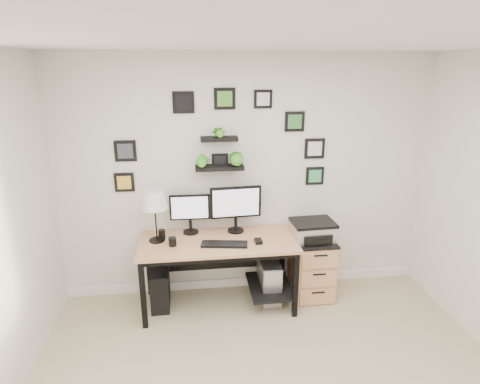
{
  "coord_description": "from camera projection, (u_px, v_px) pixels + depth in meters",
  "views": [
    {
      "loc": [
        -0.59,
        -2.11,
        2.48
      ],
      "look_at": [
        -0.1,
        1.83,
        1.2
      ],
      "focal_mm": 30.0,
      "sensor_mm": 36.0,
      "label": 1
    }
  ],
  "objects": [
    {
      "name": "table_lamp",
      "position": [
        154.0,
        201.0,
        3.96
      ],
      "size": [
        0.26,
        0.26,
        0.53
      ],
      "color": "black",
      "rests_on": "desk"
    },
    {
      "name": "mouse",
      "position": [
        258.0,
        241.0,
        4.04
      ],
      "size": [
        0.07,
        0.11,
        0.03
      ],
      "primitive_type": "cube",
      "rotation": [
        0.0,
        0.0,
        0.03
      ],
      "color": "black",
      "rests_on": "desk"
    },
    {
      "name": "pc_tower_black",
      "position": [
        160.0,
        287.0,
        4.26
      ],
      "size": [
        0.2,
        0.43,
        0.42
      ],
      "primitive_type": "cube",
      "rotation": [
        0.0,
        0.0,
        0.02
      ],
      "color": "black",
      "rests_on": "ground"
    },
    {
      "name": "pc_tower_grey",
      "position": [
        269.0,
        279.0,
        4.38
      ],
      "size": [
        0.21,
        0.46,
        0.46
      ],
      "color": "gray",
      "rests_on": "ground"
    },
    {
      "name": "monitor_left",
      "position": [
        190.0,
        211.0,
        4.2
      ],
      "size": [
        0.42,
        0.17,
        0.43
      ],
      "color": "black",
      "rests_on": "desk"
    },
    {
      "name": "monitor_right",
      "position": [
        236.0,
        205.0,
        4.22
      ],
      "size": [
        0.54,
        0.19,
        0.5
      ],
      "color": "black",
      "rests_on": "desk"
    },
    {
      "name": "printer",
      "position": [
        313.0,
        230.0,
        4.29
      ],
      "size": [
        0.46,
        0.38,
        0.2
      ],
      "color": "silver",
      "rests_on": "file_cabinet"
    },
    {
      "name": "file_cabinet",
      "position": [
        312.0,
        267.0,
        4.43
      ],
      "size": [
        0.43,
        0.53,
        0.67
      ],
      "color": "tan",
      "rests_on": "ground"
    },
    {
      "name": "pen_cup",
      "position": [
        162.0,
        234.0,
        4.14
      ],
      "size": [
        0.07,
        0.07,
        0.09
      ],
      "primitive_type": "cylinder",
      "color": "black",
      "rests_on": "desk"
    },
    {
      "name": "room",
      "position": [
        247.0,
        281.0,
        4.68
      ],
      "size": [
        4.0,
        4.0,
        4.0
      ],
      "color": "#C6B38D",
      "rests_on": "ground"
    },
    {
      "name": "keyboard",
      "position": [
        224.0,
        244.0,
        3.99
      ],
      "size": [
        0.48,
        0.22,
        0.02
      ],
      "primitive_type": "cube",
      "rotation": [
        0.0,
        0.0,
        -0.16
      ],
      "color": "black",
      "rests_on": "desk"
    },
    {
      "name": "desk",
      "position": [
        222.0,
        250.0,
        4.17
      ],
      "size": [
        1.6,
        0.7,
        0.75
      ],
      "color": "tan",
      "rests_on": "ground"
    },
    {
      "name": "mug",
      "position": [
        173.0,
        242.0,
        3.97
      ],
      "size": [
        0.08,
        0.08,
        0.09
      ],
      "primitive_type": "cylinder",
      "color": "black",
      "rests_on": "desk"
    },
    {
      "name": "wall_decor",
      "position": [
        223.0,
        146.0,
        4.1
      ],
      "size": [
        2.24,
        0.18,
        1.04
      ],
      "color": "black",
      "rests_on": "ground"
    }
  ]
}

